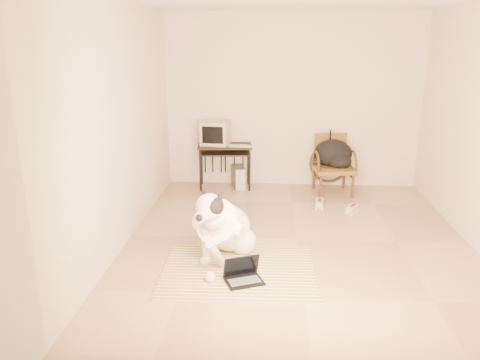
# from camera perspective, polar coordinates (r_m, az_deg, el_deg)

# --- Properties ---
(floor) EXTENTS (4.50, 4.50, 0.00)m
(floor) POSITION_cam_1_polar(r_m,az_deg,el_deg) (5.66, 6.94, -7.18)
(floor) COLOR tan
(floor) RESTS_ON ground
(wall_back) EXTENTS (4.50, 0.00, 4.50)m
(wall_back) POSITION_cam_1_polar(r_m,az_deg,el_deg) (7.48, 6.42, 9.46)
(wall_back) COLOR beige
(wall_back) RESTS_ON floor
(wall_front) EXTENTS (4.50, 0.00, 4.50)m
(wall_front) POSITION_cam_1_polar(r_m,az_deg,el_deg) (3.08, 9.93, -1.08)
(wall_front) COLOR beige
(wall_front) RESTS_ON floor
(wall_left) EXTENTS (0.00, 4.50, 4.50)m
(wall_left) POSITION_cam_1_polar(r_m,az_deg,el_deg) (5.51, -13.94, 6.50)
(wall_left) COLOR beige
(wall_left) RESTS_ON floor
(rug) EXTENTS (1.59, 1.23, 0.02)m
(rug) POSITION_cam_1_polar(r_m,az_deg,el_deg) (4.87, -0.17, -11.10)
(rug) COLOR #B17822
(rug) RESTS_ON floor
(dog) EXTENTS (0.67, 1.22, 0.90)m
(dog) POSITION_cam_1_polar(r_m,az_deg,el_deg) (5.02, -2.04, -5.84)
(dog) COLOR silver
(dog) RESTS_ON rug
(laptop) EXTENTS (0.43, 0.37, 0.25)m
(laptop) POSITION_cam_1_polar(r_m,az_deg,el_deg) (4.65, 0.37, -11.49)
(laptop) COLOR black
(laptop) RESTS_ON rug
(computer_desk) EXTENTS (0.88, 0.54, 0.70)m
(computer_desk) POSITION_cam_1_polar(r_m,az_deg,el_deg) (7.37, -1.87, 3.52)
(computer_desk) COLOR black
(computer_desk) RESTS_ON floor
(crt_monitor) EXTENTS (0.47, 0.45, 0.37)m
(crt_monitor) POSITION_cam_1_polar(r_m,az_deg,el_deg) (7.38, -2.99, 5.78)
(crt_monitor) COLOR tan
(crt_monitor) RESTS_ON computer_desk
(desk_keyboard) EXTENTS (0.38, 0.17, 0.02)m
(desk_keyboard) POSITION_cam_1_polar(r_m,az_deg,el_deg) (7.24, -0.00, 4.18)
(desk_keyboard) COLOR tan
(desk_keyboard) RESTS_ON computer_desk
(pc_tower) EXTENTS (0.25, 0.41, 0.35)m
(pc_tower) POSITION_cam_1_polar(r_m,az_deg,el_deg) (7.46, -0.19, 0.34)
(pc_tower) COLOR #4E4E50
(pc_tower) RESTS_ON floor
(rattan_chair) EXTENTS (0.65, 0.63, 0.89)m
(rattan_chair) POSITION_cam_1_polar(r_m,az_deg,el_deg) (7.32, 11.24, 1.87)
(rattan_chair) COLOR brown
(rattan_chair) RESTS_ON floor
(backpack) EXTENTS (0.58, 0.52, 0.43)m
(backpack) POSITION_cam_1_polar(r_m,az_deg,el_deg) (7.26, 11.41, 3.02)
(backpack) COLOR black
(backpack) RESTS_ON rattan_chair
(sneaker_left) EXTENTS (0.14, 0.28, 0.10)m
(sneaker_left) POSITION_cam_1_polar(r_m,az_deg,el_deg) (6.75, 9.66, -2.88)
(sneaker_left) COLOR white
(sneaker_left) RESTS_ON floor
(sneaker_right) EXTENTS (0.24, 0.29, 0.10)m
(sneaker_right) POSITION_cam_1_polar(r_m,az_deg,el_deg) (6.64, 13.55, -3.46)
(sneaker_right) COLOR white
(sneaker_right) RESTS_ON floor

